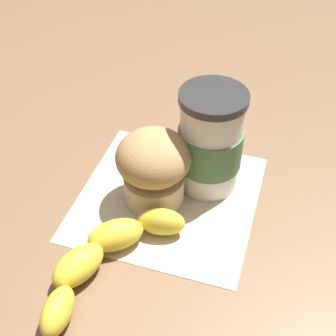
{
  "coord_description": "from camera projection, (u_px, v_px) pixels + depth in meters",
  "views": [
    {
      "loc": [
        0.4,
        0.16,
        0.45
      ],
      "look_at": [
        0.0,
        0.0,
        0.05
      ],
      "focal_mm": 50.0,
      "sensor_mm": 36.0,
      "label": 1
    }
  ],
  "objects": [
    {
      "name": "coffee_cup",
      "position": [
        210.0,
        142.0,
        0.6
      ],
      "size": [
        0.09,
        0.09,
        0.14
      ],
      "color": "silver",
      "rests_on": "paper_napkin"
    },
    {
      "name": "muffin",
      "position": [
        154.0,
        166.0,
        0.59
      ],
      "size": [
        0.09,
        0.09,
        0.1
      ],
      "color": "beige",
      "rests_on": "paper_napkin"
    },
    {
      "name": "banana",
      "position": [
        104.0,
        255.0,
        0.53
      ],
      "size": [
        0.2,
        0.12,
        0.04
      ],
      "color": "yellow",
      "rests_on": "paper_napkin"
    },
    {
      "name": "paper_napkin",
      "position": [
        168.0,
        197.0,
        0.62
      ],
      "size": [
        0.25,
        0.25,
        0.0
      ],
      "primitive_type": "cube",
      "rotation": [
        0.0,
        0.0,
        0.09
      ],
      "color": "beige",
      "rests_on": "ground_plane"
    },
    {
      "name": "ground_plane",
      "position": [
        168.0,
        198.0,
        0.63
      ],
      "size": [
        3.0,
        3.0,
        0.0
      ],
      "primitive_type": "plane",
      "color": "brown"
    }
  ]
}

